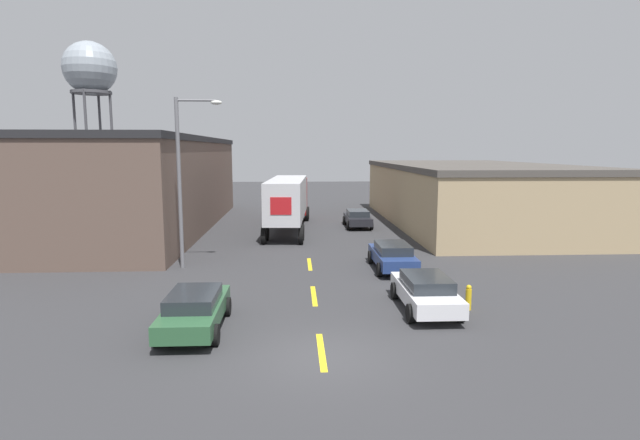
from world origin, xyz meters
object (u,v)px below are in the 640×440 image
object	(u,v)px
parked_car_right_far	(358,218)
parked_car_right_near	(426,291)
parked_car_right_mid	(392,255)
water_tower	(90,70)
semi_truck	(289,198)
fire_hydrant	(468,297)
street_lamp	(184,172)
parked_car_left_near	(195,309)

from	to	relation	value
parked_car_right_far	parked_car_right_near	bearing A→B (deg)	-90.00
parked_car_right_mid	water_tower	bearing A→B (deg)	129.86
parked_car_right_near	water_tower	xyz separation A→B (m)	(-26.67, 38.32, 13.65)
semi_truck	parked_car_right_near	size ratio (longest dim) A/B	3.00
semi_truck	fire_hydrant	distance (m)	20.71
parked_car_right_far	water_tower	size ratio (longest dim) A/B	0.26
parked_car_right_mid	semi_truck	bearing A→B (deg)	112.27
parked_car_right_near	parked_car_right_far	bearing A→B (deg)	90.00
parked_car_right_mid	street_lamp	bearing A→B (deg)	174.70
semi_truck	water_tower	xyz separation A→B (m)	(-21.36, 18.98, 12.00)
parked_car_right_near	semi_truck	bearing A→B (deg)	105.36
semi_truck	water_tower	distance (m)	30.99
parked_car_right_near	water_tower	distance (m)	48.65
parked_car_right_near	street_lamp	world-z (taller)	street_lamp
semi_truck	water_tower	bearing A→B (deg)	141.95
semi_truck	fire_hydrant	size ratio (longest dim) A/B	14.12
street_lamp	fire_hydrant	size ratio (longest dim) A/B	8.84
street_lamp	fire_hydrant	distance (m)	14.79
parked_car_right_near	fire_hydrant	distance (m)	1.64
parked_car_right_near	water_tower	bearing A→B (deg)	124.84
parked_car_right_far	parked_car_right_mid	distance (m)	13.89
water_tower	fire_hydrant	bearing A→B (deg)	-53.62
semi_truck	fire_hydrant	xyz separation A→B (m)	(6.93, -19.42, -1.90)
parked_car_right_mid	water_tower	size ratio (longest dim) A/B	0.26
parked_car_left_near	parked_car_right_far	world-z (taller)	same
parked_car_right_far	street_lamp	distance (m)	17.10
semi_truck	parked_car_left_near	xyz separation A→B (m)	(-2.93, -21.04, -1.65)
parked_car_right_near	parked_car_right_mid	world-z (taller)	same
parked_car_right_far	fire_hydrant	world-z (taller)	parked_car_right_far
parked_car_right_far	water_tower	distance (m)	34.98
parked_car_right_mid	fire_hydrant	distance (m)	6.66
semi_truck	parked_car_right_near	world-z (taller)	semi_truck
parked_car_right_near	parked_car_right_far	world-z (taller)	same
parked_car_right_far	street_lamp	xyz separation A→B (m)	(-10.40, -12.92, 4.17)
water_tower	street_lamp	size ratio (longest dim) A/B	2.04
street_lamp	fire_hydrant	xyz separation A→B (m)	(12.02, -7.42, -4.41)
semi_truck	parked_car_right_far	xyz separation A→B (m)	(5.31, 0.92, -1.65)
parked_car_right_near	parked_car_right_far	size ratio (longest dim) A/B	1.00
parked_car_right_far	fire_hydrant	bearing A→B (deg)	-85.44
parked_car_right_far	fire_hydrant	distance (m)	20.41
fire_hydrant	parked_car_left_near	bearing A→B (deg)	-170.68
parked_car_right_far	parked_car_right_mid	size ratio (longest dim) A/B	1.00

